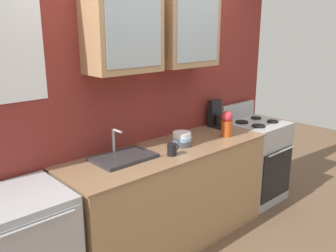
{
  "coord_description": "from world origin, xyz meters",
  "views": [
    {
      "loc": [
        -2.09,
        -2.24,
        1.99
      ],
      "look_at": [
        -0.03,
        0.0,
        1.15
      ],
      "focal_mm": 38.88,
      "sensor_mm": 36.0,
      "label": 1
    }
  ],
  "objects_px": {
    "stove_range": "(255,160)",
    "coffee_maker": "(217,117)",
    "vase": "(227,124)",
    "cup_near_sink": "(172,149)",
    "sink_faucet": "(123,157)",
    "bowl_stack": "(182,139)"
  },
  "relations": [
    {
      "from": "stove_range",
      "to": "coffee_maker",
      "type": "distance_m",
      "value": 0.76
    },
    {
      "from": "vase",
      "to": "cup_near_sink",
      "type": "distance_m",
      "value": 0.78
    },
    {
      "from": "coffee_maker",
      "to": "vase",
      "type": "bearing_deg",
      "value": -124.94
    },
    {
      "from": "sink_faucet",
      "to": "vase",
      "type": "distance_m",
      "value": 1.15
    },
    {
      "from": "stove_range",
      "to": "sink_faucet",
      "type": "relative_size",
      "value": 2.26
    },
    {
      "from": "stove_range",
      "to": "bowl_stack",
      "type": "xyz_separation_m",
      "value": [
        -1.2,
        0.0,
        0.52
      ]
    },
    {
      "from": "coffee_maker",
      "to": "bowl_stack",
      "type": "bearing_deg",
      "value": -165.09
    },
    {
      "from": "vase",
      "to": "cup_near_sink",
      "type": "height_order",
      "value": "vase"
    },
    {
      "from": "stove_range",
      "to": "coffee_maker",
      "type": "height_order",
      "value": "coffee_maker"
    },
    {
      "from": "cup_near_sink",
      "to": "bowl_stack",
      "type": "bearing_deg",
      "value": 28.81
    },
    {
      "from": "vase",
      "to": "cup_near_sink",
      "type": "xyz_separation_m",
      "value": [
        -0.78,
        -0.04,
        -0.08
      ]
    },
    {
      "from": "cup_near_sink",
      "to": "coffee_maker",
      "type": "xyz_separation_m",
      "value": [
        0.98,
        0.33,
        0.06
      ]
    },
    {
      "from": "stove_range",
      "to": "cup_near_sink",
      "type": "bearing_deg",
      "value": -174.82
    },
    {
      "from": "vase",
      "to": "coffee_maker",
      "type": "relative_size",
      "value": 0.88
    },
    {
      "from": "bowl_stack",
      "to": "vase",
      "type": "height_order",
      "value": "vase"
    },
    {
      "from": "stove_range",
      "to": "vase",
      "type": "height_order",
      "value": "vase"
    },
    {
      "from": "bowl_stack",
      "to": "vase",
      "type": "xyz_separation_m",
      "value": [
        0.53,
        -0.1,
        0.07
      ]
    },
    {
      "from": "stove_range",
      "to": "bowl_stack",
      "type": "distance_m",
      "value": 1.31
    },
    {
      "from": "vase",
      "to": "coffee_maker",
      "type": "bearing_deg",
      "value": 55.06
    },
    {
      "from": "sink_faucet",
      "to": "coffee_maker",
      "type": "relative_size",
      "value": 1.7
    },
    {
      "from": "stove_range",
      "to": "vase",
      "type": "relative_size",
      "value": 4.33
    },
    {
      "from": "sink_faucet",
      "to": "coffee_maker",
      "type": "bearing_deg",
      "value": 5.25
    }
  ]
}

